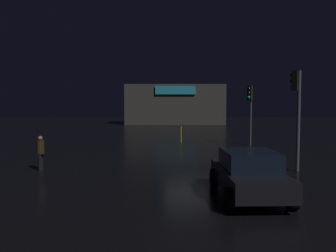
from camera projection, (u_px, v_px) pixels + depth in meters
name	position (u px, v px, depth m)	size (l,w,h in m)	color
ground_plane	(186.00, 156.00, 19.81)	(120.00, 120.00, 0.00)	black
store_building	(174.00, 104.00, 52.13)	(14.31, 6.81, 5.74)	#4C4742
traffic_signal_main	(249.00, 101.00, 24.86)	(0.42, 0.43, 4.26)	#595B60
traffic_signal_opposite	(295.00, 101.00, 15.28)	(0.42, 0.42, 4.42)	#595B60
car_near	(247.00, 173.00, 11.04)	(2.07, 4.21, 1.50)	black
pedestrian	(39.00, 151.00, 15.49)	(0.38, 0.38, 1.55)	black
bollard_kerb_a	(180.00, 134.00, 26.83)	(0.10, 0.10, 1.25)	gold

